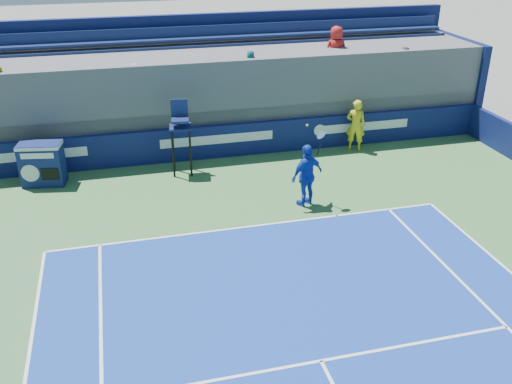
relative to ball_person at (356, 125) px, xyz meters
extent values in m
imported|color=yellow|center=(0.00, 0.00, 0.00)|extent=(0.82, 0.70, 1.90)
cube|color=white|center=(-5.00, -4.68, -0.94)|extent=(10.97, 0.07, 0.00)
cube|color=white|center=(-5.00, -10.16, -0.94)|extent=(8.23, 0.07, 0.00)
cube|color=#0D154A|center=(-5.00, 0.54, -0.36)|extent=(20.40, 0.20, 1.20)
cube|color=white|center=(-11.00, 0.43, -0.24)|extent=(3.20, 0.01, 0.32)
cube|color=white|center=(-5.00, 0.43, -0.24)|extent=(4.00, 0.01, 0.32)
cube|color=white|center=(0.50, 0.43, -0.24)|extent=(3.60, 0.01, 0.32)
cylinder|color=white|center=(-1.20, 0.43, -0.24)|extent=(0.44, 0.01, 0.44)
cube|color=#101B52|center=(-10.78, -0.33, -0.26)|extent=(1.40, 0.92, 1.40)
cube|color=silver|center=(-10.78, -0.33, 0.37)|extent=(1.43, 0.94, 0.10)
cylinder|color=silver|center=(-11.14, -0.63, -0.41)|extent=(0.55, 0.12, 0.56)
cube|color=black|center=(-10.54, -0.73, -0.46)|extent=(0.55, 0.12, 0.40)
cube|color=silver|center=(-10.84, -0.68, 0.16)|extent=(0.99, 0.18, 0.18)
cylinder|color=black|center=(-6.69, -0.79, -0.16)|extent=(0.08, 0.08, 1.60)
cylinder|color=black|center=(-6.13, -0.86, -0.16)|extent=(0.08, 0.08, 1.60)
cylinder|color=black|center=(-6.62, -0.24, -0.16)|extent=(0.08, 0.08, 1.60)
cylinder|color=black|center=(-6.07, -0.30, -0.16)|extent=(0.08, 0.08, 1.60)
cube|color=#0F184E|center=(-6.38, -0.55, 0.67)|extent=(0.78, 0.78, 0.06)
cube|color=#141D4D|center=(-6.39, -0.65, 0.92)|extent=(0.60, 0.51, 0.08)
cube|color=#132148|center=(-6.35, -0.29, 1.22)|extent=(0.55, 0.13, 0.60)
imported|color=#1536AD|center=(-3.14, -3.77, 0.00)|extent=(1.21, 0.87, 1.90)
cylinder|color=black|center=(-2.79, -3.70, 0.74)|extent=(0.08, 0.16, 0.39)
torus|color=silver|center=(-2.77, -3.77, 1.22)|extent=(0.31, 0.20, 0.29)
cylinder|color=white|center=(-2.77, -3.77, 1.22)|extent=(0.26, 0.16, 0.24)
sphere|color=#C2D32F|center=(-3.25, -3.91, 1.59)|extent=(0.07, 0.07, 0.07)
cube|color=#58585D|center=(-5.00, 2.44, 0.73)|extent=(20.40, 3.60, 3.38)
cube|color=#58585D|center=(-5.00, 1.09, 0.51)|extent=(20.40, 0.90, 0.55)
cube|color=#14224D|center=(-5.00, 0.99, 0.99)|extent=(20.00, 0.45, 0.08)
cube|color=#14224D|center=(-5.00, 1.24, 1.19)|extent=(20.00, 0.06, 0.45)
cube|color=#58585D|center=(-5.00, 1.99, 1.06)|extent=(20.40, 0.90, 0.55)
cube|color=#14224D|center=(-5.00, 1.89, 1.54)|extent=(20.00, 0.45, 0.08)
cube|color=#14224D|center=(-5.00, 2.14, 1.74)|extent=(20.00, 0.06, 0.45)
cube|color=#58585D|center=(-5.00, 2.89, 1.61)|extent=(20.40, 0.90, 0.55)
cube|color=#14224D|center=(-5.00, 2.79, 2.09)|extent=(20.00, 0.45, 0.08)
cube|color=#14224D|center=(-5.00, 3.04, 2.29)|extent=(20.00, 0.06, 0.45)
cube|color=#58585D|center=(-5.00, 3.79, 2.16)|extent=(20.40, 0.90, 0.55)
cube|color=#14224D|center=(-5.00, 3.69, 2.64)|extent=(20.00, 0.45, 0.08)
cube|color=#14224D|center=(-5.00, 3.94, 2.84)|extent=(20.00, 0.06, 0.45)
cube|color=#0C1647|center=(-5.00, 4.39, 1.24)|extent=(20.80, 0.30, 4.40)
cube|color=#0C1647|center=(5.35, 2.44, 0.74)|extent=(0.30, 3.90, 3.40)
imported|color=silver|center=(-7.62, 1.04, 1.62)|extent=(1.10, 0.70, 1.62)
imported|color=teal|center=(-3.63, 1.04, 1.73)|extent=(1.16, 0.75, 1.84)
imported|color=#A91C18|center=(-0.16, 1.94, 2.27)|extent=(0.90, 0.59, 1.83)
imported|color=black|center=(2.18, 1.04, 1.65)|extent=(0.62, 0.41, 1.68)
camera|label=1|loc=(-8.31, -18.07, 6.78)|focal=40.00mm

